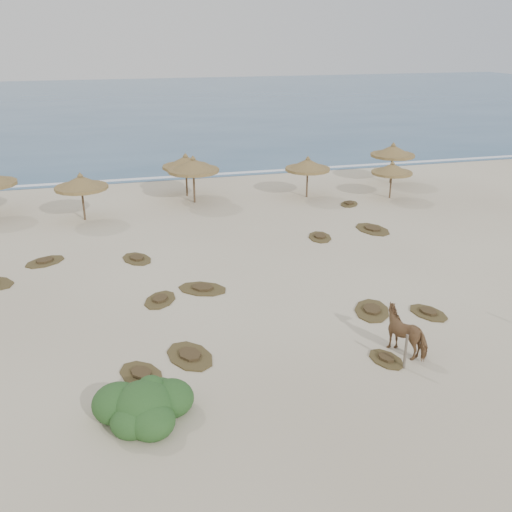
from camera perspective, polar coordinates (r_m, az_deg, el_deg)
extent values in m
plane|color=beige|center=(20.51, -0.89, -9.08)|extent=(160.00, 160.00, 0.00)
cube|color=navy|center=(92.81, -12.61, 14.63)|extent=(200.00, 100.00, 0.01)
cube|color=white|center=(44.57, -9.12, 7.75)|extent=(70.00, 0.60, 0.01)
cylinder|color=brown|center=(35.15, -16.90, 5.16)|extent=(0.12, 0.12, 2.15)
cylinder|color=olive|center=(34.92, -17.06, 6.56)|extent=(3.65, 3.65, 0.18)
cone|color=olive|center=(34.84, -17.12, 7.09)|extent=(3.53, 3.53, 0.77)
cone|color=olive|center=(34.73, -17.20, 7.83)|extent=(0.37, 0.37, 0.23)
cylinder|color=brown|center=(39.00, -6.97, 7.55)|extent=(0.13, 0.13, 2.20)
cylinder|color=olive|center=(38.80, -7.03, 8.85)|extent=(3.82, 3.82, 0.19)
cone|color=olive|center=(38.72, -7.05, 9.35)|extent=(3.69, 3.69, 0.79)
cone|color=olive|center=(38.63, -7.08, 10.03)|extent=(0.38, 0.38, 0.23)
cylinder|color=brown|center=(37.38, -6.22, 7.06)|extent=(0.13, 0.13, 2.32)
cylinder|color=olive|center=(37.15, -6.28, 8.50)|extent=(4.27, 4.27, 0.20)
cone|color=olive|center=(37.07, -6.30, 9.04)|extent=(4.12, 4.12, 0.83)
cone|color=olive|center=(36.97, -6.33, 9.80)|extent=(0.40, 0.40, 0.24)
cylinder|color=brown|center=(38.62, 5.13, 7.40)|extent=(0.12, 0.12, 2.09)
cylinder|color=olive|center=(38.41, 5.18, 8.65)|extent=(3.04, 3.04, 0.18)
cone|color=olive|center=(38.34, 5.19, 9.13)|extent=(2.93, 2.93, 0.75)
cone|color=olive|center=(38.25, 5.22, 9.79)|extent=(0.36, 0.36, 0.22)
cylinder|color=brown|center=(39.30, 13.32, 7.00)|extent=(0.11, 0.11, 1.89)
cylinder|color=olive|center=(39.12, 13.42, 8.10)|extent=(2.96, 2.96, 0.16)
cone|color=olive|center=(39.06, 13.46, 8.53)|extent=(2.87, 2.87, 0.67)
cone|color=olive|center=(38.97, 13.51, 9.11)|extent=(0.32, 0.32, 0.20)
cylinder|color=brown|center=(43.40, 13.39, 8.58)|extent=(0.13, 0.13, 2.24)
cylinder|color=olive|center=(43.21, 13.49, 9.78)|extent=(3.42, 3.42, 0.19)
cone|color=olive|center=(43.14, 13.53, 10.23)|extent=(3.30, 3.30, 0.80)
cone|color=olive|center=(43.05, 13.59, 10.86)|extent=(0.38, 0.38, 0.23)
imported|color=brown|center=(20.52, 14.89, -7.33)|extent=(1.63, 2.05, 1.58)
cylinder|color=#675C4D|center=(19.65, 14.72, -9.23)|extent=(0.12, 0.12, 1.25)
ellipsoid|color=#2C5725|center=(17.15, -11.20, -14.45)|extent=(1.76, 1.76, 1.32)
ellipsoid|color=#2C5725|center=(17.45, -8.58, -13.90)|extent=(1.41, 1.41, 1.06)
ellipsoid|color=#2C5725|center=(17.46, -13.65, -14.13)|extent=(1.50, 1.50, 1.12)
ellipsoid|color=#2C5725|center=(16.74, -10.37, -15.97)|extent=(1.32, 1.32, 0.99)
ellipsoid|color=#2C5725|center=(16.88, -12.28, -15.84)|extent=(1.23, 1.23, 0.92)
ellipsoid|color=#2C5725|center=(17.92, -9.63, -13.26)|extent=(1.06, 1.06, 0.79)
ellipsoid|color=#2C5725|center=(17.34, -10.50, -12.69)|extent=(0.79, 0.79, 0.59)
ellipsoid|color=#2C5725|center=(17.02, -12.22, -13.41)|extent=(0.70, 0.70, 0.53)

